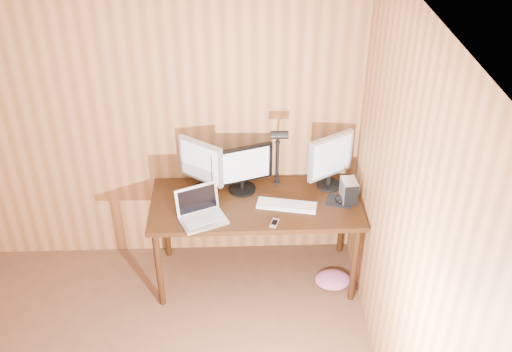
{
  "coord_description": "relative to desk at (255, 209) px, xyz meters",
  "views": [
    {
      "loc": [
        0.8,
        -2.04,
        3.43
      ],
      "look_at": [
        0.93,
        1.58,
        1.02
      ],
      "focal_mm": 42.0,
      "sensor_mm": 36.0,
      "label": 1
    }
  ],
  "objects": [
    {
      "name": "room_shell",
      "position": [
        -0.93,
        -1.7,
        0.62
      ],
      "size": [
        4.0,
        4.0,
        4.0
      ],
      "color": "brown",
      "rests_on": "ground"
    },
    {
      "name": "desk",
      "position": [
        0.0,
        0.0,
        0.0
      ],
      "size": [
        1.6,
        0.7,
        0.75
      ],
      "color": "black",
      "rests_on": "floor"
    },
    {
      "name": "mouse",
      "position": [
        0.64,
        -0.09,
        0.14
      ],
      "size": [
        0.11,
        0.13,
        0.04
      ],
      "primitive_type": "ellipsoid",
      "rotation": [
        0.0,
        0.0,
        -0.51
      ],
      "color": "black",
      "rests_on": "mousepad"
    },
    {
      "name": "monitor_right",
      "position": [
        0.58,
        0.12,
        0.36
      ],
      "size": [
        0.36,
        0.24,
        0.45
      ],
      "rotation": [
        0.0,
        0.0,
        0.54
      ],
      "color": "black",
      "rests_on": "desk"
    },
    {
      "name": "desk_lamp",
      "position": [
        0.18,
        0.11,
        0.48
      ],
      "size": [
        0.13,
        0.19,
        0.58
      ],
      "rotation": [
        0.0,
        0.0,
        -0.31
      ],
      "color": "black",
      "rests_on": "desk"
    },
    {
      "name": "monitor_left",
      "position": [
        -0.41,
        0.09,
        0.36
      ],
      "size": [
        0.34,
        0.26,
        0.44
      ],
      "rotation": [
        0.0,
        0.0,
        -0.63
      ],
      "color": "black",
      "rests_on": "desk"
    },
    {
      "name": "keyboard",
      "position": [
        0.23,
        -0.14,
        0.13
      ],
      "size": [
        0.46,
        0.22,
        0.02
      ],
      "rotation": [
        0.0,
        0.0,
        -0.21
      ],
      "color": "white",
      "rests_on": "desk"
    },
    {
      "name": "fabric_pile",
      "position": [
        0.62,
        -0.2,
        -0.58
      ],
      "size": [
        0.33,
        0.29,
        0.09
      ],
      "primitive_type": null,
      "rotation": [
        0.0,
        0.0,
        -0.18
      ],
      "color": "#CB6285",
      "rests_on": "floor"
    },
    {
      "name": "hard_drive",
      "position": [
        0.7,
        -0.07,
        0.21
      ],
      "size": [
        0.12,
        0.17,
        0.17
      ],
      "rotation": [
        0.0,
        0.0,
        0.08
      ],
      "color": "silver",
      "rests_on": "desk"
    },
    {
      "name": "laptop",
      "position": [
        -0.41,
        -0.25,
        0.18
      ],
      "size": [
        0.39,
        0.36,
        0.23
      ],
      "rotation": [
        0.0,
        0.0,
        0.4
      ],
      "color": "silver",
      "rests_on": "desk"
    },
    {
      "name": "monitor_center",
      "position": [
        -0.1,
        0.09,
        0.32
      ],
      "size": [
        0.47,
        0.21,
        0.38
      ],
      "rotation": [
        0.0,
        0.0,
        0.32
      ],
      "color": "black",
      "rests_on": "desk"
    },
    {
      "name": "speaker",
      "position": [
        0.76,
        0.01,
        0.18
      ],
      "size": [
        0.05,
        0.05,
        0.11
      ],
      "primitive_type": "cylinder",
      "color": "black",
      "rests_on": "desk"
    },
    {
      "name": "mousepad",
      "position": [
        0.64,
        -0.09,
        0.12
      ],
      "size": [
        0.23,
        0.21,
        0.0
      ],
      "primitive_type": "cube",
      "rotation": [
        0.0,
        0.0,
        -0.3
      ],
      "color": "black",
      "rests_on": "desk"
    },
    {
      "name": "phone",
      "position": [
        0.13,
        -0.34,
        0.13
      ],
      "size": [
        0.08,
        0.11,
        0.01
      ],
      "rotation": [
        0.0,
        0.0,
        -0.32
      ],
      "color": "silver",
      "rests_on": "desk"
    }
  ]
}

